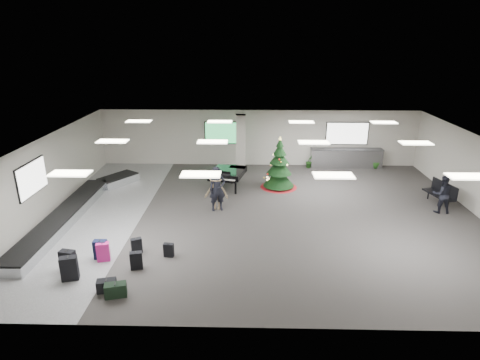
{
  "coord_description": "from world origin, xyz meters",
  "views": [
    {
      "loc": [
        -0.54,
        -15.43,
        7.07
      ],
      "look_at": [
        -0.93,
        1.0,
        1.18
      ],
      "focal_mm": 30.0,
      "sensor_mm": 36.0,
      "label": 1
    }
  ],
  "objects_px": {
    "traveler_b": "(216,192)",
    "potted_plant_right": "(376,161)",
    "grand_piano": "(227,173)",
    "traveler_bench": "(442,194)",
    "bench": "(441,192)",
    "potted_plant_left": "(309,161)",
    "pink_suitcase": "(103,252)",
    "traveler_a": "(217,189)",
    "christmas_tree": "(279,170)",
    "service_counter": "(346,158)",
    "baggage_carousel": "(76,209)"
  },
  "relations": [
    {
      "from": "baggage_carousel",
      "to": "potted_plant_right",
      "type": "relative_size",
      "value": 11.02
    },
    {
      "from": "potted_plant_left",
      "to": "potted_plant_right",
      "type": "bearing_deg",
      "value": 0.0
    },
    {
      "from": "grand_piano",
      "to": "potted_plant_right",
      "type": "distance_m",
      "value": 8.93
    },
    {
      "from": "potted_plant_left",
      "to": "potted_plant_right",
      "type": "distance_m",
      "value": 3.75
    },
    {
      "from": "bench",
      "to": "potted_plant_right",
      "type": "relative_size",
      "value": 1.92
    },
    {
      "from": "grand_piano",
      "to": "traveler_bench",
      "type": "xyz_separation_m",
      "value": [
        9.19,
        -2.63,
        0.05
      ]
    },
    {
      "from": "potted_plant_left",
      "to": "traveler_a",
      "type": "bearing_deg",
      "value": -128.18
    },
    {
      "from": "traveler_a",
      "to": "traveler_bench",
      "type": "xyz_separation_m",
      "value": [
        9.48,
        -0.0,
        -0.15
      ]
    },
    {
      "from": "service_counter",
      "to": "grand_piano",
      "type": "xyz_separation_m",
      "value": [
        -6.6,
        -3.59,
        0.23
      ]
    },
    {
      "from": "pink_suitcase",
      "to": "traveler_a",
      "type": "xyz_separation_m",
      "value": [
        3.48,
        4.27,
        0.64
      ]
    },
    {
      "from": "traveler_b",
      "to": "potted_plant_right",
      "type": "distance_m",
      "value": 10.44
    },
    {
      "from": "baggage_carousel",
      "to": "service_counter",
      "type": "distance_m",
      "value": 14.5
    },
    {
      "from": "baggage_carousel",
      "to": "pink_suitcase",
      "type": "xyz_separation_m",
      "value": [
        2.48,
        -3.74,
        0.11
      ]
    },
    {
      "from": "grand_piano",
      "to": "potted_plant_right",
      "type": "bearing_deg",
      "value": 36.09
    },
    {
      "from": "pink_suitcase",
      "to": "traveler_b",
      "type": "distance_m",
      "value": 5.58
    },
    {
      "from": "service_counter",
      "to": "traveler_b",
      "type": "relative_size",
      "value": 2.57
    },
    {
      "from": "pink_suitcase",
      "to": "grand_piano",
      "type": "xyz_separation_m",
      "value": [
        3.77,
        6.89,
        0.45
      ]
    },
    {
      "from": "traveler_a",
      "to": "traveler_b",
      "type": "height_order",
      "value": "traveler_a"
    },
    {
      "from": "baggage_carousel",
      "to": "bench",
      "type": "xyz_separation_m",
      "value": [
        15.84,
        1.38,
        0.36
      ]
    },
    {
      "from": "pink_suitcase",
      "to": "traveler_bench",
      "type": "relative_size",
      "value": 0.41
    },
    {
      "from": "service_counter",
      "to": "potted_plant_left",
      "type": "bearing_deg",
      "value": -175.94
    },
    {
      "from": "traveler_bench",
      "to": "pink_suitcase",
      "type": "bearing_deg",
      "value": 21.52
    },
    {
      "from": "traveler_bench",
      "to": "potted_plant_left",
      "type": "relative_size",
      "value": 2.17
    },
    {
      "from": "christmas_tree",
      "to": "potted_plant_left",
      "type": "xyz_separation_m",
      "value": [
        1.95,
        3.2,
        -0.51
      ]
    },
    {
      "from": "pink_suitcase",
      "to": "christmas_tree",
      "type": "distance_m",
      "value": 9.53
    },
    {
      "from": "christmas_tree",
      "to": "bench",
      "type": "xyz_separation_m",
      "value": [
        7.07,
        -2.0,
        -0.31
      ]
    },
    {
      "from": "bench",
      "to": "potted_plant_right",
      "type": "distance_m",
      "value": 5.38
    },
    {
      "from": "potted_plant_right",
      "to": "potted_plant_left",
      "type": "bearing_deg",
      "value": 180.0
    },
    {
      "from": "baggage_carousel",
      "to": "traveler_bench",
      "type": "xyz_separation_m",
      "value": [
        15.44,
        0.52,
        0.61
      ]
    },
    {
      "from": "bench",
      "to": "traveler_a",
      "type": "relative_size",
      "value": 0.87
    },
    {
      "from": "service_counter",
      "to": "traveler_a",
      "type": "xyz_separation_m",
      "value": [
        -6.88,
        -6.21,
        0.42
      ]
    },
    {
      "from": "traveler_a",
      "to": "traveler_bench",
      "type": "bearing_deg",
      "value": -17.23
    },
    {
      "from": "grand_piano",
      "to": "traveler_a",
      "type": "xyz_separation_m",
      "value": [
        -0.29,
        -2.63,
        0.19
      ]
    },
    {
      "from": "service_counter",
      "to": "traveler_bench",
      "type": "relative_size",
      "value": 2.45
    },
    {
      "from": "pink_suitcase",
      "to": "potted_plant_right",
      "type": "distance_m",
      "value": 15.83
    },
    {
      "from": "potted_plant_left",
      "to": "service_counter",
      "type": "bearing_deg",
      "value": 4.06
    },
    {
      "from": "christmas_tree",
      "to": "service_counter",
      "type": "bearing_deg",
      "value": 39.51
    },
    {
      "from": "bench",
      "to": "traveler_b",
      "type": "relative_size",
      "value": 1.07
    },
    {
      "from": "traveler_b",
      "to": "potted_plant_left",
      "type": "height_order",
      "value": "traveler_b"
    },
    {
      "from": "service_counter",
      "to": "potted_plant_right",
      "type": "distance_m",
      "value": 1.65
    },
    {
      "from": "traveler_bench",
      "to": "traveler_b",
      "type": "bearing_deg",
      "value": 2.61
    },
    {
      "from": "grand_piano",
      "to": "traveler_bench",
      "type": "height_order",
      "value": "traveler_bench"
    },
    {
      "from": "christmas_tree",
      "to": "grand_piano",
      "type": "relative_size",
      "value": 1.19
    },
    {
      "from": "traveler_b",
      "to": "baggage_carousel",
      "type": "bearing_deg",
      "value": -169.51
    },
    {
      "from": "pink_suitcase",
      "to": "traveler_a",
      "type": "relative_size",
      "value": 0.35
    },
    {
      "from": "traveler_a",
      "to": "potted_plant_right",
      "type": "distance_m",
      "value": 10.47
    },
    {
      "from": "christmas_tree",
      "to": "potted_plant_left",
      "type": "bearing_deg",
      "value": 58.64
    },
    {
      "from": "potted_plant_right",
      "to": "grand_piano",
      "type": "bearing_deg",
      "value": -157.35
    },
    {
      "from": "baggage_carousel",
      "to": "christmas_tree",
      "type": "xyz_separation_m",
      "value": [
        8.77,
        3.38,
        0.67
      ]
    },
    {
      "from": "traveler_a",
      "to": "grand_piano",
      "type": "bearing_deg",
      "value": 66.56
    }
  ]
}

